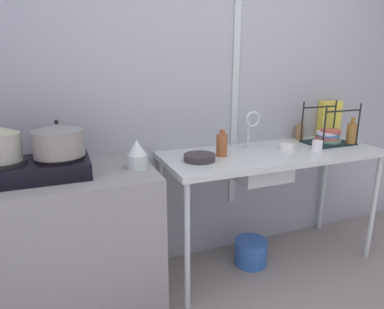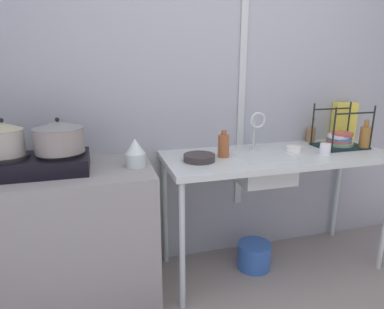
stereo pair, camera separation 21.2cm
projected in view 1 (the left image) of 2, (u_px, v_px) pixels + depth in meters
wall_back at (215, 81)px, 2.43m from camera, size 4.55×0.10×2.68m
wall_metal_strip at (236, 62)px, 2.39m from camera, size 0.05×0.01×2.14m
counter_concrete at (48, 248)px, 1.93m from camera, size 1.26×0.60×0.87m
counter_sink at (272, 160)px, 2.37m from camera, size 1.57×0.60×0.87m
stove at (33, 169)px, 1.79m from camera, size 0.58×0.33×0.11m
pot_on_left_burner at (0, 144)px, 1.70m from camera, size 0.21×0.21×0.21m
pot_on_right_burner at (58, 140)px, 1.80m from camera, size 0.27×0.27×0.20m
percolator at (137, 154)px, 1.95m from camera, size 0.12×0.12×0.17m
sink_basin at (260, 166)px, 2.30m from camera, size 0.36×0.29×0.18m
faucet at (252, 123)px, 2.36m from camera, size 0.12×0.07×0.28m
frying_pan at (199, 157)px, 2.12m from camera, size 0.20×0.20×0.04m
dish_rack at (328, 136)px, 2.56m from camera, size 0.34×0.26×0.31m
cup_by_rack at (317, 146)px, 2.36m from camera, size 0.07×0.07×0.07m
small_bowl_on_drainboard at (287, 146)px, 2.41m from camera, size 0.10×0.10×0.04m
bottle_by_sink at (222, 145)px, 2.21m from camera, size 0.07×0.07×0.18m
bottle_by_rack at (351, 133)px, 2.52m from camera, size 0.07×0.07×0.21m
cereal_box at (329, 119)px, 2.78m from camera, size 0.19×0.10×0.30m
utensil_jar at (300, 132)px, 2.70m from camera, size 0.07×0.07×0.19m
bucket_on_floor at (251, 252)px, 2.51m from camera, size 0.24×0.24×0.19m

